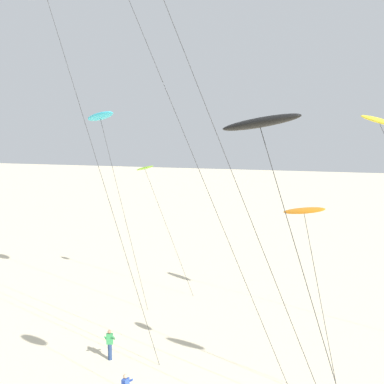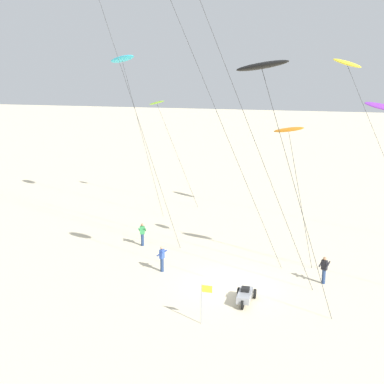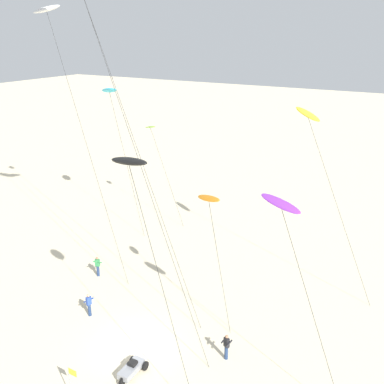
{
  "view_description": "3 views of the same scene",
  "coord_description": "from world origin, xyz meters",
  "px_view_note": "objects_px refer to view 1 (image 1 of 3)",
  "views": [
    {
      "loc": [
        4.8,
        -18.05,
        12.36
      ],
      "look_at": [
        -3.66,
        7.47,
        8.96
      ],
      "focal_mm": 47.52,
      "sensor_mm": 36.0,
      "label": 1
    },
    {
      "loc": [
        5.62,
        -27.66,
        12.43
      ],
      "look_at": [
        -3.66,
        4.54,
        4.37
      ],
      "focal_mm": 48.38,
      "sensor_mm": 36.0,
      "label": 2
    },
    {
      "loc": [
        13.79,
        -16.96,
        18.11
      ],
      "look_at": [
        -1.15,
        8.83,
        7.05
      ],
      "focal_mm": 40.74,
      "sensor_mm": 36.0,
      "label": 3
    }
  ],
  "objects_px": {
    "kite_black": "(261,125)",
    "kite_lime": "(146,171)",
    "kite_orange": "(304,213)",
    "kite_yellow": "(380,123)",
    "kite_cyan": "(100,117)",
    "kite_flyer_middle": "(110,344)"
  },
  "relations": [
    {
      "from": "kite_orange",
      "to": "kite_black",
      "type": "distance_m",
      "value": 7.45
    },
    {
      "from": "kite_orange",
      "to": "kite_cyan",
      "type": "bearing_deg",
      "value": 148.91
    },
    {
      "from": "kite_yellow",
      "to": "kite_black",
      "type": "relative_size",
      "value": 1.03
    },
    {
      "from": "kite_cyan",
      "to": "kite_flyer_middle",
      "type": "bearing_deg",
      "value": -60.13
    },
    {
      "from": "kite_lime",
      "to": "kite_yellow",
      "type": "bearing_deg",
      "value": -15.14
    },
    {
      "from": "kite_cyan",
      "to": "kite_flyer_middle",
      "type": "distance_m",
      "value": 15.44
    },
    {
      "from": "kite_flyer_middle",
      "to": "kite_yellow",
      "type": "bearing_deg",
      "value": 29.48
    },
    {
      "from": "kite_black",
      "to": "kite_flyer_middle",
      "type": "height_order",
      "value": "kite_black"
    },
    {
      "from": "kite_orange",
      "to": "kite_lime",
      "type": "relative_size",
      "value": 0.94
    },
    {
      "from": "kite_orange",
      "to": "kite_yellow",
      "type": "distance_m",
      "value": 9.74
    },
    {
      "from": "kite_cyan",
      "to": "kite_flyer_middle",
      "type": "height_order",
      "value": "kite_cyan"
    },
    {
      "from": "kite_orange",
      "to": "kite_black",
      "type": "xyz_separation_m",
      "value": [
        -0.81,
        -6.34,
        3.83
      ]
    },
    {
      "from": "kite_lime",
      "to": "kite_orange",
      "type": "bearing_deg",
      "value": -44.08
    },
    {
      "from": "kite_yellow",
      "to": "kite_lime",
      "type": "height_order",
      "value": "kite_yellow"
    },
    {
      "from": "kite_orange",
      "to": "kite_lime",
      "type": "bearing_deg",
      "value": 135.92
    },
    {
      "from": "kite_black",
      "to": "kite_lime",
      "type": "height_order",
      "value": "kite_black"
    },
    {
      "from": "kite_black",
      "to": "kite_lime",
      "type": "distance_m",
      "value": 22.9
    },
    {
      "from": "kite_black",
      "to": "kite_lime",
      "type": "bearing_deg",
      "value": 122.86
    },
    {
      "from": "kite_flyer_middle",
      "to": "kite_lime",
      "type": "bearing_deg",
      "value": 104.11
    },
    {
      "from": "kite_orange",
      "to": "kite_black",
      "type": "height_order",
      "value": "kite_black"
    },
    {
      "from": "kite_flyer_middle",
      "to": "kite_black",
      "type": "bearing_deg",
      "value": -37.27
    },
    {
      "from": "kite_cyan",
      "to": "kite_flyer_middle",
      "type": "xyz_separation_m",
      "value": [
        4.71,
        -8.21,
        -12.2
      ]
    }
  ]
}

